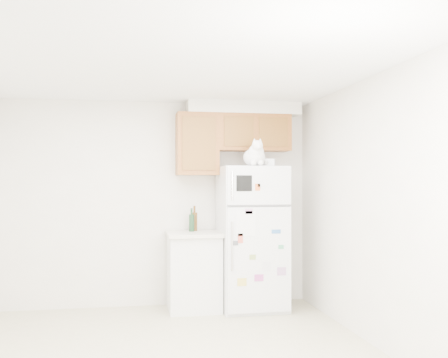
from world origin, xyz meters
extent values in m
cube|color=white|center=(0.00, 2.00, 1.25)|extent=(3.80, 0.04, 2.50)
cube|color=white|center=(0.00, -2.00, 1.25)|extent=(3.80, 0.04, 2.50)
cube|color=white|center=(1.90, 0.00, 1.25)|extent=(0.04, 4.00, 2.50)
cube|color=white|center=(0.00, 0.00, 2.50)|extent=(3.80, 4.00, 0.04)
cube|color=#9E6422|center=(1.20, 1.82, 2.12)|extent=(0.90, 0.33, 0.45)
cube|color=#9E6422|center=(0.50, 1.82, 1.98)|extent=(0.50, 0.33, 0.75)
cube|color=silver|center=(1.07, 1.83, 2.42)|extent=(1.40, 0.37, 0.15)
cube|color=silver|center=(1.13, 1.62, 0.85)|extent=(0.76, 0.72, 1.70)
cube|color=silver|center=(1.13, 1.25, 1.48)|extent=(0.74, 0.03, 0.44)
cube|color=silver|center=(1.13, 1.25, 0.64)|extent=(0.74, 0.03, 1.19)
cube|color=#59595B|center=(1.13, 1.25, 1.25)|extent=(0.74, 0.03, 0.02)
cylinder|color=silver|center=(0.81, 1.22, 1.47)|extent=(0.02, 0.02, 0.32)
cylinder|color=silver|center=(0.81, 1.22, 0.80)|extent=(0.02, 0.02, 0.55)
cube|color=black|center=(0.95, 1.23, 1.50)|extent=(0.18, 0.00, 0.18)
cube|color=white|center=(0.97, 1.23, 1.05)|extent=(0.22, 0.00, 0.28)
cube|color=#D95543|center=(0.91, 1.23, 0.88)|extent=(0.06, 0.00, 0.11)
cube|color=#D8BF4C|center=(0.93, 1.23, 0.40)|extent=(0.11, 0.00, 0.09)
cube|color=orange|center=(1.11, 1.23, 1.46)|extent=(0.06, 0.00, 0.08)
cube|color=#439367|center=(1.38, 1.23, 0.78)|extent=(0.06, 0.00, 0.05)
cube|color=#8A9A4D|center=(1.05, 1.23, 0.67)|extent=(0.07, 0.00, 0.06)
cube|color=#4D4E52|center=(0.85, 1.23, 0.83)|extent=(0.07, 0.00, 0.05)
cube|color=silver|center=(1.16, 1.23, 1.49)|extent=(0.10, 0.00, 0.06)
cube|color=#A978A7|center=(1.39, 1.23, 0.50)|extent=(0.10, 0.00, 0.09)
cube|color=#B84999|center=(1.12, 1.23, 0.44)|extent=(0.11, 0.00, 0.08)
cube|color=silver|center=(1.21, 1.23, 0.56)|extent=(0.10, 0.00, 0.10)
cube|color=#B480A7|center=(1.01, 1.23, 1.18)|extent=(0.08, 0.00, 0.06)
cube|color=#3065AB|center=(1.32, 1.23, 0.95)|extent=(0.11, 0.00, 0.05)
cube|color=white|center=(0.44, 1.68, 0.44)|extent=(0.60, 0.60, 0.88)
cube|color=silver|center=(0.44, 1.66, 0.90)|extent=(0.64, 0.64, 0.04)
ellipsoid|color=white|center=(1.11, 1.41, 1.80)|extent=(0.25, 0.34, 0.21)
ellipsoid|color=white|center=(1.11, 1.31, 1.85)|extent=(0.18, 0.15, 0.20)
sphere|color=white|center=(1.11, 1.26, 1.93)|extent=(0.12, 0.12, 0.12)
cone|color=white|center=(1.08, 1.26, 1.99)|extent=(0.04, 0.04, 0.05)
cone|color=white|center=(1.15, 1.26, 1.99)|extent=(0.04, 0.04, 0.05)
cone|color=#D88C8C|center=(1.08, 1.25, 1.98)|extent=(0.02, 0.02, 0.03)
cone|color=#D88C8C|center=(1.15, 1.25, 1.98)|extent=(0.02, 0.02, 0.03)
sphere|color=white|center=(1.11, 1.21, 1.91)|extent=(0.05, 0.05, 0.05)
sphere|color=white|center=(1.07, 1.27, 1.73)|extent=(0.07, 0.07, 0.07)
sphere|color=white|center=(1.16, 1.27, 1.73)|extent=(0.07, 0.07, 0.07)
cylinder|color=white|center=(1.22, 1.52, 1.73)|extent=(0.15, 0.21, 0.07)
cube|color=white|center=(1.34, 1.72, 1.75)|extent=(0.22, 0.19, 0.10)
cube|color=white|center=(1.31, 1.53, 1.74)|extent=(0.17, 0.14, 0.09)
camera|label=1|loc=(-0.34, -4.49, 1.50)|focal=42.00mm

